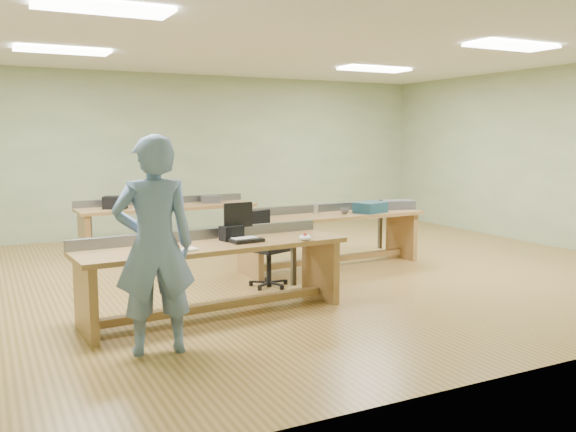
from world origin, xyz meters
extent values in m
plane|color=#A2773D|center=(0.00, 0.00, 0.00)|extent=(10.00, 10.00, 0.00)
plane|color=silver|center=(0.00, 0.00, 3.00)|extent=(10.00, 10.00, 0.00)
cube|color=#A4B88B|center=(0.00, 4.00, 1.50)|extent=(10.00, 0.04, 3.00)
cube|color=#A4B88B|center=(0.00, -4.00, 1.50)|extent=(10.00, 0.04, 3.00)
cube|color=#A4B88B|center=(5.00, 0.00, 1.50)|extent=(0.04, 8.00, 3.00)
cube|color=white|center=(-2.50, -1.50, 2.97)|extent=(1.20, 0.50, 0.03)
cube|color=white|center=(-2.50, 1.50, 2.97)|extent=(1.20, 0.50, 0.03)
cube|color=white|center=(2.50, -1.50, 2.97)|extent=(1.20, 0.50, 0.03)
cube|color=white|center=(2.50, 1.50, 2.97)|extent=(1.20, 0.50, 0.03)
cube|color=#AF8B49|center=(-1.48, -1.46, 0.72)|extent=(2.85, 0.95, 0.05)
cube|color=#AF8B49|center=(-2.77, -1.56, 0.35)|extent=(0.13, 0.65, 0.70)
cube|color=#AF8B49|center=(-0.18, -1.37, 0.35)|extent=(0.13, 0.65, 0.70)
cube|color=#AF8B49|center=(-1.48, -1.46, 0.10)|extent=(2.50, 0.29, 0.08)
cube|color=#585B60|center=(-1.50, -1.13, 0.81)|extent=(2.80, 0.29, 0.11)
cube|color=#AF8B49|center=(0.83, 0.08, 0.72)|extent=(2.81, 0.89, 0.05)
cube|color=#AF8B49|center=(-0.46, 0.01, 0.35)|extent=(0.11, 0.64, 0.70)
cube|color=#AF8B49|center=(2.11, 0.15, 0.35)|extent=(0.11, 0.64, 0.70)
cube|color=#AF8B49|center=(0.83, 0.08, 0.10)|extent=(2.47, 0.24, 0.08)
cube|color=#585B60|center=(0.81, 0.41, 0.81)|extent=(2.77, 0.23, 0.11)
cube|color=#AF8B49|center=(-0.94, 2.16, 0.72)|extent=(2.81, 0.83, 0.05)
cube|color=#AF8B49|center=(-2.24, 2.12, 0.35)|extent=(0.10, 0.65, 0.70)
cube|color=#AF8B49|center=(0.35, 2.20, 0.35)|extent=(0.10, 0.65, 0.70)
cube|color=#AF8B49|center=(-0.94, 2.16, 0.10)|extent=(2.50, 0.17, 0.08)
cube|color=#585B60|center=(-0.95, 2.49, 0.81)|extent=(2.80, 0.16, 0.11)
imported|color=slate|center=(-2.30, -2.27, 0.93)|extent=(0.73, 0.53, 1.86)
cube|color=black|center=(-1.15, -1.47, 0.77)|extent=(0.36, 0.31, 0.04)
cube|color=black|center=(-1.17, -1.34, 1.01)|extent=(0.34, 0.05, 0.26)
cube|color=white|center=(-1.96, -1.73, 0.76)|extent=(0.42, 0.20, 0.02)
ellipsoid|color=white|center=(-0.55, -1.70, 0.78)|extent=(0.17, 0.18, 0.06)
cube|color=black|center=(-1.24, -1.34, 0.83)|extent=(0.25, 0.18, 0.16)
cylinder|color=black|center=(-0.47, -0.60, 0.23)|extent=(0.06, 0.06, 0.46)
cube|color=black|center=(-0.47, -0.60, 0.48)|extent=(0.56, 0.56, 0.06)
cube|color=black|center=(-0.54, -0.40, 0.73)|extent=(0.41, 0.19, 0.40)
cylinder|color=black|center=(-0.47, -0.60, 0.03)|extent=(0.64, 0.64, 0.06)
cube|color=#153845|center=(1.42, -0.02, 0.82)|extent=(0.51, 0.44, 0.15)
cube|color=#3D3D40|center=(2.06, 0.20, 0.81)|extent=(0.54, 0.42, 0.13)
imported|color=#3D3D40|center=(1.01, 0.02, 0.80)|extent=(0.13, 0.13, 0.09)
cylinder|color=#B5B5BA|center=(0.63, 0.18, 0.81)|extent=(0.07, 0.07, 0.13)
cube|color=black|center=(-1.77, 2.12, 0.85)|extent=(0.40, 0.36, 0.19)
cube|color=#3D3D40|center=(-0.19, 2.27, 0.81)|extent=(0.32, 0.25, 0.12)
camera|label=1|loc=(-3.57, -7.26, 1.83)|focal=38.00mm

